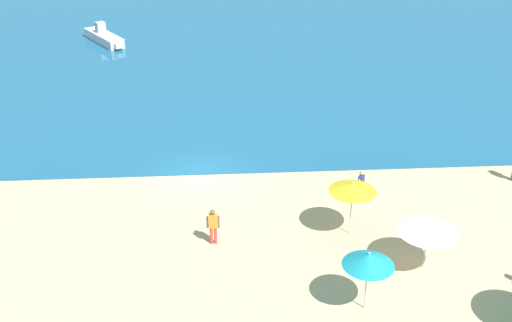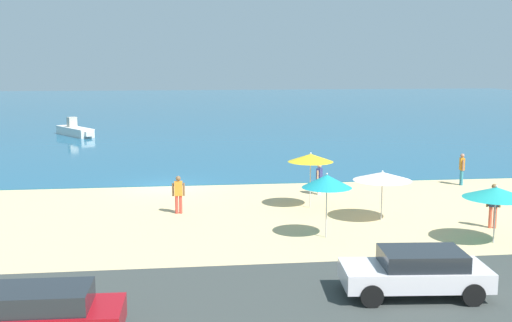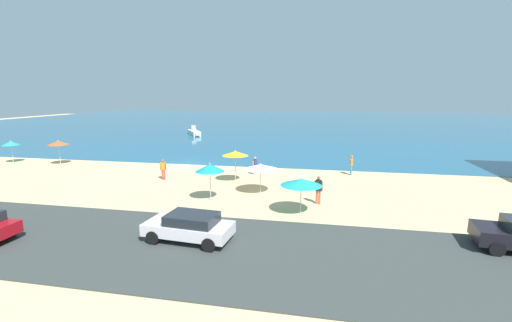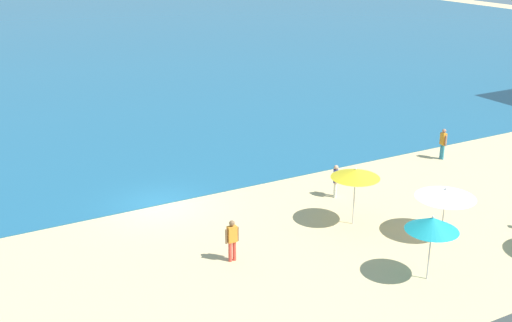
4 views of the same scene
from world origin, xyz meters
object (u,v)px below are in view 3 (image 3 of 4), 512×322
Objects in this scene: bather_2 at (255,165)px; skiff_nearshore at (194,132)px; beach_umbrella_1 at (235,153)px; beach_umbrella_5 at (260,167)px; beach_umbrella_0 at (58,143)px; parked_car_3 at (190,226)px; bather_1 at (163,168)px; beach_umbrella_3 at (210,168)px; beach_umbrella_2 at (11,143)px; bather_3 at (351,164)px; beach_umbrella_6 at (301,182)px; bather_0 at (318,188)px.

skiff_nearshore reaches higher than bather_2.
beach_umbrella_1 is at bearing -63.30° from skiff_nearshore.
beach_umbrella_5 is 1.55× the size of bather_2.
bather_2 is at bearing -1.78° from beach_umbrella_0.
skiff_nearshore is at bearing 110.83° from parked_car_3.
parked_car_3 is 44.42m from skiff_nearshore.
beach_umbrella_5 reaches higher than skiff_nearshore.
beach_umbrella_0 is at bearing 164.13° from beach_umbrella_5.
beach_umbrella_1 is at bearing 3.89° from bather_1.
beach_umbrella_3 is (-0.43, -5.02, -0.12)m from beach_umbrella_1.
beach_umbrella_2 is 0.54× the size of parked_car_3.
beach_umbrella_1 is 1.02× the size of beach_umbrella_3.
beach_umbrella_3 reaches higher than bather_3.
beach_umbrella_3 is at bearing -141.73° from beach_umbrella_5.
skiff_nearshore is (-9.07, 30.43, -0.46)m from bather_1.
beach_umbrella_6 reaches higher than beach_umbrella_5.
beach_umbrella_3 is at bearing -136.21° from bather_3.
skiff_nearshore is at bearing 133.50° from bather_3.
beach_umbrella_1 is 0.60× the size of parked_car_3.
bather_2 is (1.48, 7.83, -1.31)m from beach_umbrella_3.
beach_umbrella_0 is at bearing 178.22° from bather_2.
beach_umbrella_0 is 5.48m from beach_umbrella_2.
beach_umbrella_5 is at bearing -134.08° from bather_3.
beach_umbrella_2 reaches higher than beach_umbrella_6.
bather_2 is (-1.47, 5.51, -1.02)m from beach_umbrella_5.
bather_0 is at bearing -52.72° from bather_2.
beach_umbrella_2 is at bearing 165.97° from bather_0.
bather_0 is 0.43× the size of parked_car_3.
beach_umbrella_1 reaches higher than beach_umbrella_3.
bather_0 reaches higher than bather_3.
beach_umbrella_0 is 0.46× the size of skiff_nearshore.
beach_umbrella_2 is 1.36× the size of bather_1.
beach_umbrella_6 is at bearing -49.19° from beach_umbrella_1.
beach_umbrella_5 is at bearing 78.25° from parked_car_3.
beach_umbrella_1 is 8.09m from bather_0.
beach_umbrella_6 is (6.05, -1.49, -0.29)m from beach_umbrella_3.
beach_umbrella_5 reaches higher than bather_0.
beach_umbrella_1 is at bearing -7.65° from beach_umbrella_2.
beach_umbrella_6 reaches higher than bather_2.
bather_3 is at bearing 43.79° from beach_umbrella_3.
beach_umbrella_6 is 0.57× the size of parked_car_3.
beach_umbrella_1 is at bearing -155.16° from bather_3.
bather_3 is (2.70, 8.79, -0.06)m from bather_0.
bather_3 is (9.31, 4.31, -1.35)m from beach_umbrella_1.
bather_0 reaches higher than bather_1.
bather_2 is at bearing 24.43° from bather_1.
beach_umbrella_0 is 1.45× the size of bather_1.
bather_3 is 0.33× the size of skiff_nearshore.
parked_car_3 is at bearing -80.15° from beach_umbrella_3.
beach_umbrella_5 reaches higher than parked_car_3.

